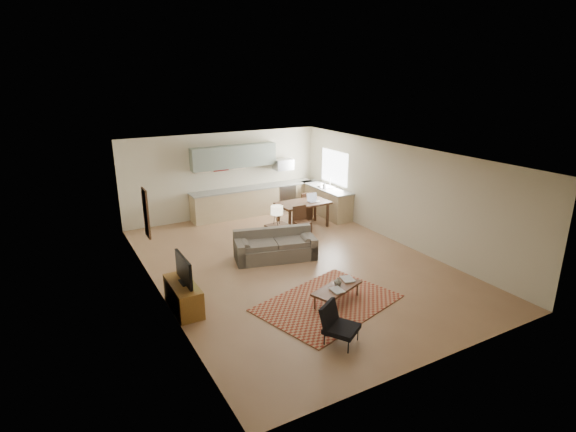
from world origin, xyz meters
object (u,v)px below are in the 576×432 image
coffee_table (337,295)px  dining_table (303,215)px  armchair (342,325)px  sofa (275,245)px  console_table (277,236)px  tv_credenza (183,296)px

coffee_table → dining_table: (1.82, 4.36, 0.22)m
armchair → sofa: bearing=47.9°
armchair → console_table: bearing=44.6°
dining_table → sofa: bearing=-139.3°
dining_table → console_table: bearing=-145.6°
console_table → armchair: bearing=-111.9°
tv_credenza → coffee_table: bearing=-24.6°
coffee_table → tv_credenza: tv_credenza is taller
sofa → console_table: (0.39, 0.64, -0.04)m
dining_table → armchair: bearing=-117.2°
sofa → coffee_table: (0.03, -2.63, -0.19)m
sofa → armchair: sofa is taller
armchair → tv_credenza: (-2.03, 2.49, -0.07)m
console_table → dining_table: 1.83m
sofa → coffee_table: bearing=-74.9°
armchair → console_table: size_ratio=1.07×
sofa → armchair: bearing=-86.3°
armchair → console_table: 4.61m
dining_table → coffee_table: bearing=-115.0°
dining_table → tv_credenza: bearing=-148.6°
sofa → coffee_table: size_ratio=1.77×
tv_credenza → console_table: size_ratio=1.85×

